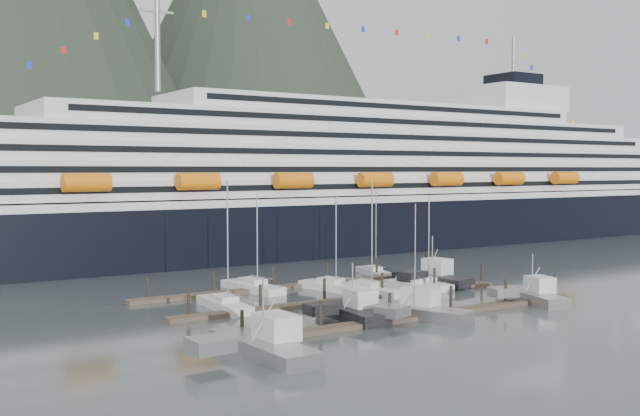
# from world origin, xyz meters

# --- Properties ---
(ground) EXTENTS (1600.00, 1600.00, 0.00)m
(ground) POSITION_xyz_m (0.00, 0.00, 0.00)
(ground) COLOR #445051
(ground) RESTS_ON ground
(cruise_ship) EXTENTS (210.00, 30.40, 50.30)m
(cruise_ship) POSITION_xyz_m (30.03, 54.94, 12.04)
(cruise_ship) COLOR black
(cruise_ship) RESTS_ON ground
(dock_near) EXTENTS (48.18, 2.28, 3.20)m
(dock_near) POSITION_xyz_m (-4.93, -9.95, 0.31)
(dock_near) COLOR #47392D
(dock_near) RESTS_ON ground
(dock_mid) EXTENTS (48.18, 2.28, 3.20)m
(dock_mid) POSITION_xyz_m (-4.93, 3.05, 0.31)
(dock_mid) COLOR #47392D
(dock_mid) RESTS_ON ground
(dock_far) EXTENTS (48.18, 2.28, 3.20)m
(dock_far) POSITION_xyz_m (-4.93, 16.05, 0.31)
(dock_far) COLOR #47392D
(dock_far) RESTS_ON ground
(sailboat_b) EXTENTS (3.28, 10.95, 15.70)m
(sailboat_b) POSITION_xyz_m (-20.38, 6.73, 0.44)
(sailboat_b) COLOR silver
(sailboat_b) RESTS_ON ground
(sailboat_c) EXTENTS (5.34, 11.14, 15.73)m
(sailboat_c) POSITION_xyz_m (-0.17, 6.16, 0.45)
(sailboat_c) COLOR silver
(sailboat_c) RESTS_ON ground
(sailboat_d) EXTENTS (3.48, 10.84, 13.36)m
(sailboat_d) POSITION_xyz_m (10.51, 6.84, 0.41)
(sailboat_d) COLOR silver
(sailboat_d) RESTS_ON ground
(sailboat_e) EXTENTS (4.39, 11.53, 13.64)m
(sailboat_e) POSITION_xyz_m (-11.47, 16.56, 0.43)
(sailboat_e) COLOR silver
(sailboat_e) RESTS_ON ground
(sailboat_f) EXTENTS (5.19, 10.07, 13.55)m
(sailboat_f) POSITION_xyz_m (-2.18, 11.44, 0.43)
(sailboat_f) COLOR silver
(sailboat_f) RESTS_ON ground
(sailboat_g) EXTENTS (4.41, 9.53, 13.94)m
(sailboat_g) POSITION_xyz_m (11.55, 19.99, 0.41)
(sailboat_g) COLOR silver
(sailboat_g) RESTS_ON ground
(sailboat_h) EXTENTS (2.99, 8.66, 12.20)m
(sailboat_h) POSITION_xyz_m (7.58, 6.23, 0.41)
(sailboat_h) COLOR silver
(sailboat_h) RESTS_ON ground
(trawler_a) EXTENTS (9.89, 13.73, 7.50)m
(trawler_a) POSITION_xyz_m (-27.16, -15.01, 0.94)
(trawler_a) COLOR #919496
(trawler_a) RESTS_ON ground
(trawler_b) EXTENTS (8.20, 10.75, 6.84)m
(trawler_b) POSITION_xyz_m (-11.24, -6.27, 0.88)
(trawler_b) COLOR black
(trawler_b) RESTS_ON ground
(trawler_c) EXTENTS (10.49, 13.32, 6.61)m
(trawler_c) POSITION_xyz_m (-4.82, -9.21, 0.86)
(trawler_c) COLOR #919496
(trawler_c) RESTS_ON ground
(trawler_d) EXTENTS (8.79, 11.53, 6.56)m
(trawler_d) POSITION_xyz_m (13.76, -9.60, 0.86)
(trawler_d) COLOR #919496
(trawler_d) RESTS_ON ground
(trawler_e) EXTENTS (9.51, 12.37, 7.73)m
(trawler_e) POSITION_xyz_m (12.54, 7.57, 0.96)
(trawler_e) COLOR black
(trawler_e) RESTS_ON ground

